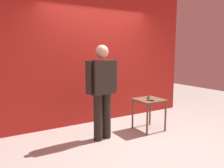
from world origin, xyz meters
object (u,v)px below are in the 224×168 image
object	(u,v)px
cell_phone	(150,100)
tv_remote	(149,97)
side_table	(149,104)
standing_person	(102,88)

from	to	relation	value
cell_phone	tv_remote	distance (m)	0.26
cell_phone	tv_remote	xyz separation A→B (m)	(0.14, 0.22, 0.01)
cell_phone	side_table	bearing A→B (deg)	32.03
standing_person	cell_phone	size ratio (longest dim) A/B	11.66
standing_person	side_table	xyz separation A→B (m)	(1.03, -0.06, -0.41)
standing_person	tv_remote	size ratio (longest dim) A/B	9.88
standing_person	side_table	bearing A→B (deg)	-3.40
cell_phone	standing_person	bearing A→B (deg)	141.89
side_table	tv_remote	bearing A→B (deg)	54.97
standing_person	tv_remote	bearing A→B (deg)	2.36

